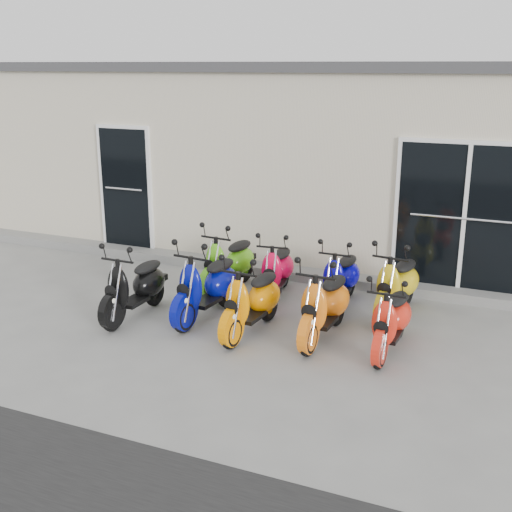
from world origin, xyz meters
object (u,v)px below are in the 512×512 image
at_px(scooter_front_black, 134,278).
at_px(scooter_back_yellow, 398,276).
at_px(scooter_front_orange_b, 325,296).
at_px(scooter_front_blue, 207,277).
at_px(scooter_back_blue, 341,271).
at_px(scooter_front_orange_a, 252,292).
at_px(scooter_back_red, 277,263).
at_px(scooter_back_green, 229,255).
at_px(scooter_front_red, 392,312).

bearing_deg(scooter_front_black, scooter_back_yellow, 25.02).
height_order(scooter_front_orange_b, scooter_back_yellow, scooter_front_orange_b).
height_order(scooter_front_blue, scooter_front_orange_b, scooter_front_blue).
relative_size(scooter_front_orange_b, scooter_back_blue, 1.09).
bearing_deg(scooter_back_blue, scooter_front_orange_a, -117.74).
xyz_separation_m(scooter_back_red, scooter_back_blue, (0.97, -0.00, 0.00)).
bearing_deg(scooter_back_green, scooter_front_red, -18.50).
bearing_deg(scooter_front_orange_a, scooter_front_blue, 167.79).
xyz_separation_m(scooter_front_orange_b, scooter_back_green, (-1.87, 1.14, -0.01)).
bearing_deg(scooter_back_red, scooter_back_green, 176.28).
relative_size(scooter_back_green, scooter_back_yellow, 1.00).
xyz_separation_m(scooter_front_red, scooter_back_yellow, (-0.17, 1.20, 0.05)).
distance_m(scooter_back_blue, scooter_back_yellow, 0.80).
bearing_deg(scooter_back_yellow, scooter_front_blue, -147.17).
xyz_separation_m(scooter_front_blue, scooter_front_orange_b, (1.66, -0.04, -0.01)).
height_order(scooter_front_orange_b, scooter_front_red, scooter_front_orange_b).
bearing_deg(scooter_front_orange_a, scooter_front_orange_b, 16.65).
bearing_deg(scooter_back_blue, scooter_back_yellow, -2.11).
bearing_deg(scooter_front_orange_b, scooter_front_blue, -178.51).
bearing_deg(scooter_back_blue, scooter_front_blue, -141.57).
bearing_deg(scooter_back_blue, scooter_back_red, -178.78).
height_order(scooter_front_blue, scooter_back_yellow, scooter_front_blue).
relative_size(scooter_front_orange_a, scooter_front_red, 1.08).
relative_size(scooter_front_blue, scooter_front_orange_b, 1.02).
distance_m(scooter_front_blue, scooter_back_red, 1.29).
distance_m(scooter_back_green, scooter_back_yellow, 2.54).
bearing_deg(scooter_front_black, scooter_front_orange_b, 7.78).
distance_m(scooter_front_orange_b, scooter_back_blue, 1.20).
relative_size(scooter_front_blue, scooter_back_red, 1.12).
relative_size(scooter_front_blue, scooter_back_green, 1.04).
distance_m(scooter_front_orange_a, scooter_back_red, 1.40).
xyz_separation_m(scooter_back_green, scooter_back_red, (0.77, 0.05, -0.04)).
distance_m(scooter_front_blue, scooter_back_yellow, 2.58).
relative_size(scooter_front_blue, scooter_front_red, 1.14).
distance_m(scooter_front_blue, scooter_front_orange_b, 1.66).
height_order(scooter_front_black, scooter_back_green, scooter_back_green).
bearing_deg(scooter_back_green, scooter_back_blue, 7.09).
bearing_deg(scooter_back_blue, scooter_back_green, -176.93).
height_order(scooter_back_red, scooter_back_blue, scooter_back_blue).
distance_m(scooter_front_black, scooter_back_red, 2.11).
bearing_deg(scooter_back_blue, scooter_front_red, -50.74).
relative_size(scooter_front_blue, scooter_front_orange_a, 1.05).
relative_size(scooter_front_red, scooter_back_green, 0.92).
relative_size(scooter_back_red, scooter_back_yellow, 0.93).
bearing_deg(scooter_front_red, scooter_front_black, -173.65).
bearing_deg(scooter_back_red, scooter_front_orange_b, -55.16).
xyz_separation_m(scooter_front_orange_b, scooter_front_red, (0.84, -0.06, -0.06)).
xyz_separation_m(scooter_front_red, scooter_back_red, (-1.94, 1.25, 0.01)).
bearing_deg(scooter_back_red, scooter_back_yellow, -9.40).
height_order(scooter_front_orange_a, scooter_back_blue, scooter_front_orange_a).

